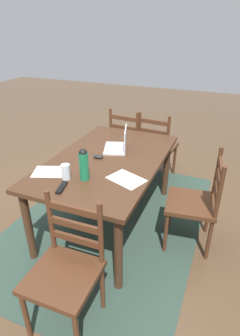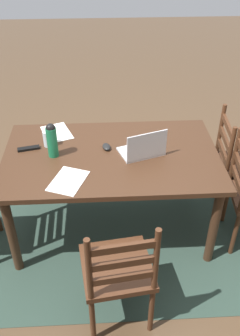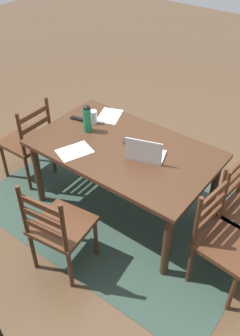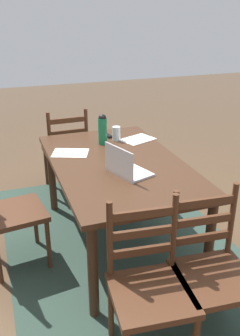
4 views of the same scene
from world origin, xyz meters
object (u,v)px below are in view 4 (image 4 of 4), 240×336
at_px(chair_far_head, 9,212).
at_px(drinking_glass, 116,134).
at_px(chair_left_near, 212,272).
at_px(dining_table, 118,172).
at_px(computer_mouse, 126,157).
at_px(tv_remote, 106,135).
at_px(laptop, 125,167).
at_px(water_bottle, 103,129).
at_px(chair_left_far, 149,288).
at_px(chair_right_far, 66,151).

xyz_separation_m(chair_far_head, drinking_glass, (0.50, -1.03, 0.36)).
height_order(chair_far_head, chair_left_near, same).
bearing_deg(dining_table, computer_mouse, -68.20).
relative_size(chair_far_head, drinking_glass, 7.30).
bearing_deg(tv_remote, laptop, 68.85).
distance_m(water_bottle, computer_mouse, 0.43).
height_order(chair_left_near, chair_left_far, same).
bearing_deg(chair_far_head, computer_mouse, -87.66).
relative_size(chair_left_near, tv_remote, 5.59).
bearing_deg(water_bottle, dining_table, 178.59).
xyz_separation_m(laptop, water_bottle, (0.68, -0.04, 0.09)).
height_order(dining_table, chair_left_far, chair_left_far).
distance_m(dining_table, chair_left_near, 1.16).
bearing_deg(laptop, drinking_glass, -13.82).
height_order(chair_left_far, water_bottle, water_bottle).
bearing_deg(chair_left_far, tv_remote, -9.74).
xyz_separation_m(chair_left_near, chair_right_far, (2.24, 0.41, 0.00)).
distance_m(chair_left_far, drinking_glass, 1.69).
xyz_separation_m(chair_far_head, laptop, (-0.24, -0.85, 0.35)).
relative_size(chair_far_head, chair_left_near, 1.00).
distance_m(drinking_glass, tv_remote, 0.17).
xyz_separation_m(chair_left_far, tv_remote, (1.76, -0.30, 0.30)).
xyz_separation_m(dining_table, chair_far_head, (-0.01, 0.87, -0.21)).
relative_size(chair_right_far, computer_mouse, 9.50).
bearing_deg(chair_left_far, dining_table, -10.01).
bearing_deg(tv_remote, water_bottle, 52.36).
bearing_deg(drinking_glass, chair_left_near, -178.30).
bearing_deg(drinking_glass, computer_mouse, 171.04).
distance_m(chair_far_head, water_bottle, 1.08).
distance_m(chair_right_far, computer_mouse, 1.16).
height_order(chair_far_head, water_bottle, water_bottle).
relative_size(laptop, drinking_glass, 2.87).
height_order(water_bottle, computer_mouse, water_bottle).
relative_size(chair_right_far, water_bottle, 3.45).
distance_m(dining_table, tv_remote, 0.66).
xyz_separation_m(chair_left_near, chair_left_far, (-0.00, 0.40, 0.00)).
xyz_separation_m(water_bottle, computer_mouse, (-0.41, -0.07, -0.13)).
bearing_deg(chair_far_head, tv_remote, -56.47).
bearing_deg(chair_left_near, chair_left_far, 90.01).
bearing_deg(water_bottle, chair_left_far, 172.39).
bearing_deg(computer_mouse, dining_table, 99.08).
height_order(drinking_glass, computer_mouse, drinking_glass).
distance_m(dining_table, chair_far_head, 0.90).
bearing_deg(drinking_glass, water_bottle, 109.97).
distance_m(laptop, water_bottle, 0.69).
bearing_deg(chair_left_far, laptop, -11.19).
bearing_deg(computer_mouse, water_bottle, -2.43).
xyz_separation_m(computer_mouse, tv_remote, (0.61, -0.02, -0.01)).
xyz_separation_m(dining_table, chair_left_far, (-1.12, 0.20, -0.21)).
bearing_deg(tv_remote, dining_table, 67.87).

